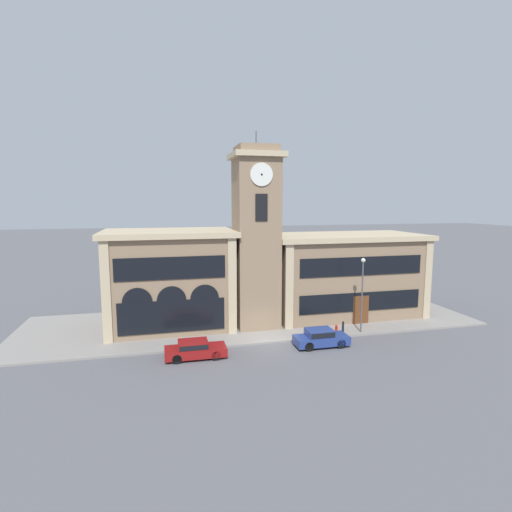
% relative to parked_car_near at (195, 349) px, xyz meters
% --- Properties ---
extents(ground_plane, '(300.00, 300.00, 0.00)m').
position_rel_parked_car_near_xyz_m(ground_plane, '(5.96, 1.42, -0.66)').
color(ground_plane, '#56565B').
extents(sidewalk_kerb, '(40.69, 12.01, 0.15)m').
position_rel_parked_car_near_xyz_m(sidewalk_kerb, '(5.96, 7.43, -0.59)').
color(sidewalk_kerb, gray).
rests_on(sidewalk_kerb, ground_plane).
extents(clock_tower, '(4.31, 4.31, 16.89)m').
position_rel_parked_car_near_xyz_m(clock_tower, '(5.96, 6.03, 7.25)').
color(clock_tower, '#897056').
rests_on(clock_tower, ground_plane).
extents(town_hall_left_wing, '(11.20, 7.91, 8.58)m').
position_rel_parked_car_near_xyz_m(town_hall_left_wing, '(-1.40, 7.79, 3.66)').
color(town_hall_left_wing, '#897056').
rests_on(town_hall_left_wing, ground_plane).
extents(town_hall_right_wing, '(14.94, 7.91, 7.93)m').
position_rel_parked_car_near_xyz_m(town_hall_right_wing, '(15.18, 7.80, 3.33)').
color(town_hall_right_wing, '#897056').
rests_on(town_hall_right_wing, ground_plane).
extents(parked_car_near, '(4.34, 1.81, 1.25)m').
position_rel_parked_car_near_xyz_m(parked_car_near, '(0.00, 0.00, 0.00)').
color(parked_car_near, maroon).
rests_on(parked_car_near, ground_plane).
extents(parked_car_mid, '(4.15, 1.74, 1.37)m').
position_rel_parked_car_near_xyz_m(parked_car_mid, '(9.58, -0.00, 0.06)').
color(parked_car_mid, navy).
rests_on(parked_car_mid, ground_plane).
extents(street_lamp, '(0.36, 0.36, 6.28)m').
position_rel_parked_car_near_xyz_m(street_lamp, '(14.05, 1.99, 3.56)').
color(street_lamp, '#4C4C51').
rests_on(street_lamp, sidewalk_kerb).
extents(bollard, '(0.18, 0.18, 1.06)m').
position_rel_parked_car_near_xyz_m(bollard, '(12.41, 1.96, 0.01)').
color(bollard, black).
rests_on(bollard, sidewalk_kerb).
extents(fire_hydrant, '(0.22, 0.22, 0.87)m').
position_rel_parked_car_near_xyz_m(fire_hydrant, '(11.71, 1.76, -0.09)').
color(fire_hydrant, red).
rests_on(fire_hydrant, sidewalk_kerb).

